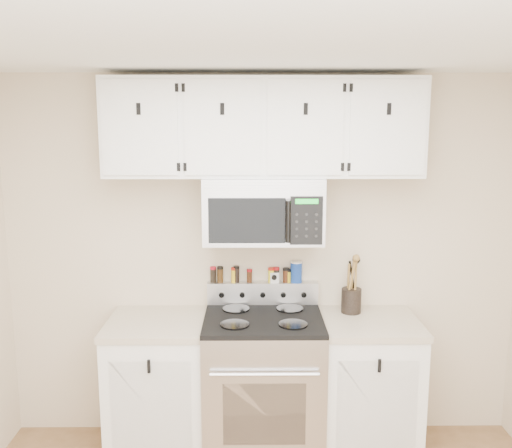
{
  "coord_description": "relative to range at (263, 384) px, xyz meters",
  "views": [
    {
      "loc": [
        -0.07,
        -2.07,
        2.19
      ],
      "look_at": [
        -0.05,
        1.45,
        1.55
      ],
      "focal_mm": 40.0,
      "sensor_mm": 36.0,
      "label": 1
    }
  ],
  "objects": [
    {
      "name": "spice_jar_0",
      "position": [
        -0.34,
        0.28,
        0.67
      ],
      "size": [
        0.04,
        0.04,
        0.11
      ],
      "color": "black",
      "rests_on": "range"
    },
    {
      "name": "spice_jar_2",
      "position": [
        -0.2,
        0.28,
        0.67
      ],
      "size": [
        0.04,
        0.04,
        0.1
      ],
      "color": "gold",
      "rests_on": "range"
    },
    {
      "name": "spice_jar_5",
      "position": [
        0.06,
        0.28,
        0.66
      ],
      "size": [
        0.04,
        0.04,
        0.1
      ],
      "color": "yellow",
      "rests_on": "range"
    },
    {
      "name": "spice_jar_6",
      "position": [
        0.09,
        0.28,
        0.67
      ],
      "size": [
        0.04,
        0.04,
        0.1
      ],
      "color": "black",
      "rests_on": "range"
    },
    {
      "name": "utensil_crock",
      "position": [
        0.59,
        0.17,
        0.53
      ],
      "size": [
        0.13,
        0.13,
        0.39
      ],
      "color": "black",
      "rests_on": "base_cabinet_right"
    },
    {
      "name": "spice_jar_8",
      "position": [
        0.18,
        0.28,
        0.66
      ],
      "size": [
        0.04,
        0.04,
        0.09
      ],
      "color": "gold",
      "rests_on": "range"
    },
    {
      "name": "spice_jar_1",
      "position": [
        -0.29,
        0.28,
        0.67
      ],
      "size": [
        0.04,
        0.04,
        0.11
      ],
      "color": "#3F270F",
      "rests_on": "range"
    },
    {
      "name": "range",
      "position": [
        0.0,
        0.0,
        0.0
      ],
      "size": [
        0.76,
        0.65,
        1.1
      ],
      "color": "#B7B7BA",
      "rests_on": "floor"
    },
    {
      "name": "spice_jar_3",
      "position": [
        -0.18,
        0.28,
        0.67
      ],
      "size": [
        0.04,
        0.04,
        0.11
      ],
      "color": "black",
      "rests_on": "range"
    },
    {
      "name": "spice_jar_7",
      "position": [
        0.16,
        0.28,
        0.66
      ],
      "size": [
        0.04,
        0.04,
        0.1
      ],
      "color": "#462110",
      "rests_on": "range"
    },
    {
      "name": "ceiling",
      "position": [
        0.0,
        -1.43,
        2.01
      ],
      "size": [
        3.5,
        3.5,
        0.01
      ],
      "primitive_type": "cube",
      "color": "white",
      "rests_on": "back_wall"
    },
    {
      "name": "base_cabinet_left",
      "position": [
        -0.69,
        0.02,
        -0.03
      ],
      "size": [
        0.64,
        0.62,
        0.92
      ],
      "color": "white",
      "rests_on": "floor"
    },
    {
      "name": "back_wall",
      "position": [
        0.0,
        0.32,
        0.76
      ],
      "size": [
        3.5,
        0.01,
        2.5
      ],
      "primitive_type": "cube",
      "color": "beige",
      "rests_on": "floor"
    },
    {
      "name": "upper_cabinets",
      "position": [
        -0.0,
        0.15,
        1.66
      ],
      "size": [
        2.0,
        0.35,
        0.62
      ],
      "color": "white",
      "rests_on": "back_wall"
    },
    {
      "name": "base_cabinet_right",
      "position": [
        0.69,
        0.02,
        -0.03
      ],
      "size": [
        0.64,
        0.62,
        0.92
      ],
      "color": "white",
      "rests_on": "floor"
    },
    {
      "name": "salt_canister",
      "position": [
        0.23,
        0.28,
        0.69
      ],
      "size": [
        0.08,
        0.08,
        0.15
      ],
      "color": "#163A98",
      "rests_on": "range"
    },
    {
      "name": "spice_jar_4",
      "position": [
        -0.09,
        0.28,
        0.66
      ],
      "size": [
        0.04,
        0.04,
        0.09
      ],
      "color": "#3A1E0E",
      "rests_on": "range"
    },
    {
      "name": "spice_jar_9",
      "position": [
        0.22,
        0.28,
        0.66
      ],
      "size": [
        0.04,
        0.04,
        0.1
      ],
      "color": "black",
      "rests_on": "range"
    },
    {
      "name": "kitchen_timer",
      "position": [
        0.08,
        0.28,
        0.65
      ],
      "size": [
        0.07,
        0.06,
        0.07
      ],
      "primitive_type": "cube",
      "rotation": [
        0.0,
        0.0,
        0.21
      ],
      "color": "white",
      "rests_on": "range"
    },
    {
      "name": "microwave",
      "position": [
        0.0,
        0.13,
        1.14
      ],
      "size": [
        0.76,
        0.44,
        0.42
      ],
      "color": "#9E9EA3",
      "rests_on": "back_wall"
    }
  ]
}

